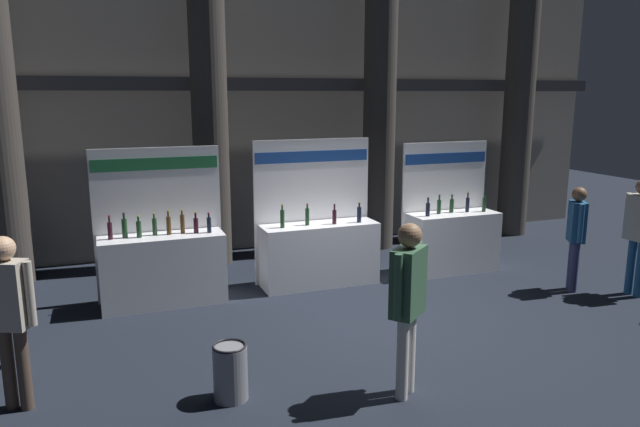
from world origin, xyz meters
The scene contains 10 objects.
ground_plane centered at (0.00, 0.00, 0.00)m, with size 29.07×29.07×0.00m, color black.
hall_colonnade centered at (0.00, 4.29, 2.89)m, with size 14.53×1.35×5.88m.
exhibitor_booth_0 centered at (-2.77, 1.75, 0.61)m, with size 1.86×0.66×2.29m.
exhibitor_booth_1 centered at (-0.30, 1.81, 0.60)m, with size 1.98×0.66×2.34m.
exhibitor_booth_2 centered at (2.13, 1.67, 0.60)m, with size 1.65×0.66×2.24m.
trash_bin centered at (-2.44, -1.36, 0.30)m, with size 0.35×0.35×0.59m.
visitor_5 centered at (-4.44, -0.80, 1.05)m, with size 0.48×0.36×1.76m.
visitor_6 centered at (4.05, -0.44, 1.10)m, with size 0.26×0.57×1.82m.
visitor_7 centered at (-0.73, -1.91, 1.11)m, with size 0.49×0.46×1.82m.
visitor_9 centered at (3.34, 0.08, 0.97)m, with size 0.35×0.45×1.66m.
Camera 1 is at (-3.52, -6.82, 3.07)m, focal length 32.92 mm.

